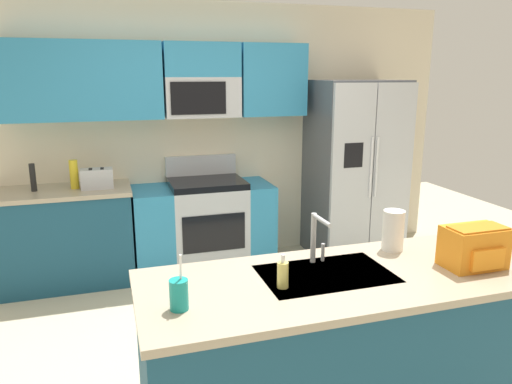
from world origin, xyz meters
name	(u,v)px	position (x,y,z in m)	size (l,w,h in m)	color
ground_plane	(276,361)	(0.00, 0.00, 0.00)	(9.00, 9.00, 0.00)	beige
kitchen_wall_unit	(194,119)	(-0.14, 2.08, 1.47)	(5.20, 0.43, 2.60)	beige
back_counter	(63,237)	(-1.44, 1.80, 0.45)	(1.25, 0.63, 0.90)	navy
range_oven	(204,225)	(-0.13, 1.80, 0.44)	(1.36, 0.61, 1.10)	#B7BABF
refrigerator	(355,170)	(1.49, 1.73, 0.93)	(0.90, 0.76, 1.85)	#4C4F54
island_counter	(344,352)	(0.14, -0.68, 0.45)	(2.16, 0.82, 0.90)	navy
toaster	(97,179)	(-1.11, 1.75, 0.99)	(0.28, 0.16, 0.18)	#B7BABF
pepper_mill	(33,178)	(-1.64, 1.80, 1.02)	(0.05, 0.05, 0.25)	black
bottle_yellow	(74,174)	(-1.30, 1.80, 1.03)	(0.08, 0.08, 0.26)	yellow
sink_faucet	(317,235)	(0.04, -0.49, 1.07)	(0.08, 0.21, 0.28)	#B7BABF
drink_cup_teal	(179,294)	(-0.75, -0.80, 0.97)	(0.08, 0.08, 0.26)	teal
soap_dispenser	(283,274)	(-0.24, -0.72, 0.97)	(0.06, 0.06, 0.17)	#D8CC66
paper_towel_roll	(393,230)	(0.56, -0.43, 1.02)	(0.12, 0.12, 0.24)	white
backpack	(474,246)	(0.83, -0.78, 1.02)	(0.32, 0.22, 0.23)	orange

